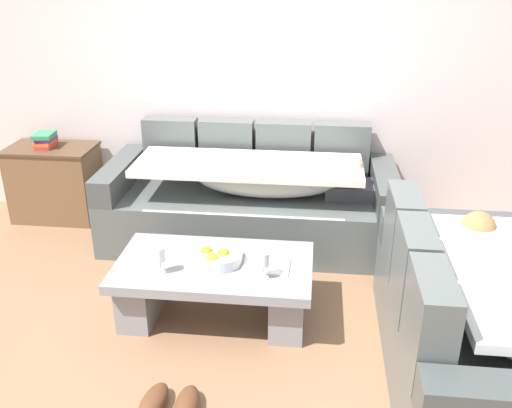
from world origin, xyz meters
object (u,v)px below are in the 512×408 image
at_px(book_stack_on_cabinet, 45,140).
at_px(pair_of_shoes, 170,404).
at_px(fruit_bowl, 218,257).
at_px(couch_along_wall, 254,201).
at_px(coffee_table, 214,283).
at_px(wine_glass_near_right, 264,260).
at_px(open_magazine, 266,265).
at_px(side_cabinet, 56,182).
at_px(wine_glass_near_left, 160,255).
at_px(couch_near_window, 477,327).

xyz_separation_m(book_stack_on_cabinet, pair_of_shoes, (1.58, -2.15, -0.66)).
height_order(fruit_bowl, book_stack_on_cabinet, book_stack_on_cabinet).
distance_m(couch_along_wall, book_stack_on_cabinet, 1.83).
height_order(coffee_table, wine_glass_near_right, wine_glass_near_right).
distance_m(open_magazine, side_cabinet, 2.35).
height_order(fruit_bowl, wine_glass_near_left, wine_glass_near_left).
xyz_separation_m(coffee_table, fruit_bowl, (0.03, 0.00, 0.18)).
relative_size(fruit_bowl, open_magazine, 1.00).
relative_size(book_stack_on_cabinet, pair_of_shoes, 0.73).
relative_size(wine_glass_near_left, open_magazine, 0.59).
relative_size(wine_glass_near_left, book_stack_on_cabinet, 0.74).
distance_m(couch_along_wall, open_magazine, 1.10).
relative_size(couch_near_window, fruit_bowl, 6.09).
xyz_separation_m(wine_glass_near_right, book_stack_on_cabinet, (-1.97, 1.45, 0.20)).
distance_m(coffee_table, fruit_bowl, 0.18).
xyz_separation_m(couch_along_wall, couch_near_window, (1.34, -1.50, 0.00)).
bearing_deg(couch_along_wall, book_stack_on_cabinet, 172.58).
height_order(fruit_bowl, wine_glass_near_right, wine_glass_near_right).
xyz_separation_m(side_cabinet, pair_of_shoes, (1.54, -2.14, -0.28)).
bearing_deg(pair_of_shoes, couch_along_wall, 84.08).
bearing_deg(fruit_bowl, book_stack_on_cabinet, 142.15).
bearing_deg(open_magazine, couch_near_window, -18.92).
distance_m(wine_glass_near_right, book_stack_on_cabinet, 2.46).
bearing_deg(coffee_table, wine_glass_near_right, -23.36).
height_order(coffee_table, fruit_bowl, fruit_bowl).
xyz_separation_m(open_magazine, side_cabinet, (-1.95, 1.31, -0.06)).
distance_m(couch_near_window, side_cabinet, 3.54).
xyz_separation_m(fruit_bowl, wine_glass_near_right, (0.29, -0.14, 0.08)).
relative_size(fruit_bowl, pair_of_shoes, 0.91).
bearing_deg(side_cabinet, book_stack_on_cabinet, 172.81).
distance_m(fruit_bowl, book_stack_on_cabinet, 2.15).
xyz_separation_m(couch_near_window, pair_of_shoes, (-1.54, -0.42, -0.29)).
bearing_deg(book_stack_on_cabinet, wine_glass_near_left, -46.92).
bearing_deg(book_stack_on_cabinet, pair_of_shoes, -53.72).
relative_size(fruit_bowl, wine_glass_near_right, 1.69).
bearing_deg(couch_along_wall, couch_near_window, -48.18).
relative_size(couch_near_window, wine_glass_near_left, 10.27).
height_order(couch_near_window, book_stack_on_cabinet, couch_near_window).
relative_size(couch_along_wall, side_cabinet, 3.12).
bearing_deg(wine_glass_near_right, wine_glass_near_left, -178.92).
height_order(wine_glass_near_left, wine_glass_near_right, same).
relative_size(couch_along_wall, wine_glass_near_right, 13.52).
bearing_deg(coffee_table, open_magazine, -0.94).
xyz_separation_m(coffee_table, side_cabinet, (-1.62, 1.31, 0.08)).
distance_m(couch_near_window, coffee_table, 1.52).
distance_m(couch_along_wall, pair_of_shoes, 1.95).
relative_size(couch_near_window, coffee_table, 1.42).
bearing_deg(book_stack_on_cabinet, side_cabinet, -7.19).
relative_size(couch_near_window, open_magazine, 6.09).
height_order(couch_along_wall, open_magazine, couch_along_wall).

